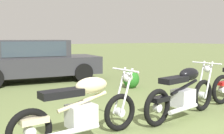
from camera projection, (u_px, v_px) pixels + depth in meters
ground_plane at (143, 131)px, 4.17m from camera, size 120.00×120.00×0.00m
motorcycle_cream at (82, 109)px, 3.74m from camera, size 2.08×0.64×1.02m
motorcycle_black at (184, 93)px, 4.86m from camera, size 2.10×0.72×1.02m
car_charcoal at (34, 58)px, 8.94m from camera, size 4.42×2.33×1.43m
shrub_low at (131, 79)px, 7.78m from camera, size 0.50×0.45×0.54m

